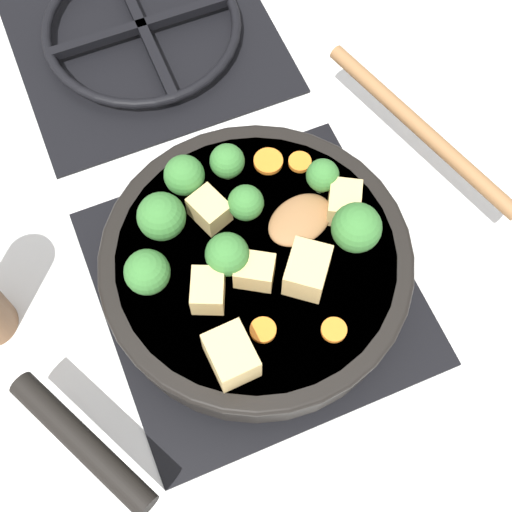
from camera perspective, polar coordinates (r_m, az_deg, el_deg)
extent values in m
plane|color=silver|center=(0.74, 0.00, -2.52)|extent=(2.40, 2.40, 0.00)
cube|color=black|center=(0.74, 0.00, -2.40)|extent=(0.31, 0.31, 0.01)
torus|color=black|center=(0.72, 0.00, -1.92)|extent=(0.24, 0.24, 0.01)
cube|color=black|center=(0.72, 0.00, -1.92)|extent=(0.01, 0.23, 0.01)
cube|color=black|center=(0.72, 0.00, -1.92)|extent=(0.23, 0.01, 0.01)
cube|color=black|center=(0.93, -8.99, 17.04)|extent=(0.31, 0.31, 0.01)
torus|color=black|center=(0.91, -9.14, 17.70)|extent=(0.24, 0.24, 0.01)
cube|color=black|center=(0.91, -9.14, 17.70)|extent=(0.01, 0.23, 0.01)
cube|color=black|center=(0.91, -9.14, 17.70)|extent=(0.23, 0.01, 0.01)
cylinder|color=black|center=(0.69, 0.00, -0.90)|extent=(0.29, 0.29, 0.05)
cylinder|color=#5B3316|center=(0.69, 0.00, -0.76)|extent=(0.27, 0.27, 0.04)
torus|color=black|center=(0.67, 0.00, -0.14)|extent=(0.30, 0.30, 0.01)
cylinder|color=black|center=(0.65, -13.72, -14.31)|extent=(0.09, 0.15, 0.02)
ellipsoid|color=olive|center=(0.68, 3.54, 2.91)|extent=(0.08, 0.07, 0.01)
cylinder|color=olive|center=(0.75, 13.05, 9.91)|extent=(0.09, 0.25, 0.02)
cube|color=#DBB770|center=(0.68, 7.06, 4.25)|extent=(0.04, 0.05, 0.03)
cube|color=#DBB770|center=(0.65, 4.12, -1.14)|extent=(0.06, 0.06, 0.04)
cube|color=#DBB770|center=(0.64, -3.87, -2.76)|extent=(0.04, 0.05, 0.03)
cube|color=#DBB770|center=(0.68, -3.76, 3.71)|extent=(0.04, 0.04, 0.03)
cube|color=#DBB770|center=(0.65, -0.12, -1.21)|extent=(0.04, 0.04, 0.03)
cube|color=#DBB770|center=(0.62, -1.99, -7.97)|extent=(0.04, 0.05, 0.04)
cylinder|color=#709956|center=(0.70, 5.22, 5.69)|extent=(0.01, 0.01, 0.01)
sphere|color=#387533|center=(0.68, 5.35, 6.45)|extent=(0.03, 0.03, 0.03)
cylinder|color=#709956|center=(0.66, -8.44, -2.03)|extent=(0.01, 0.01, 0.01)
sphere|color=#387533|center=(0.64, -8.70, -1.28)|extent=(0.04, 0.04, 0.04)
cylinder|color=#709956|center=(0.71, -2.27, 6.78)|extent=(0.01, 0.01, 0.01)
sphere|color=#387533|center=(0.69, -2.32, 7.59)|extent=(0.03, 0.03, 0.03)
cylinder|color=#709956|center=(0.66, -2.36, -0.39)|extent=(0.01, 0.01, 0.01)
sphere|color=#387533|center=(0.64, -2.43, 0.39)|extent=(0.04, 0.04, 0.04)
cylinder|color=#709956|center=(0.70, -5.61, 5.57)|extent=(0.01, 0.01, 0.01)
sphere|color=#387533|center=(0.68, -5.76, 6.44)|extent=(0.04, 0.04, 0.04)
cylinder|color=#709956|center=(0.68, -0.80, 3.51)|extent=(0.01, 0.01, 0.01)
sphere|color=#387533|center=(0.67, -0.83, 4.28)|extent=(0.03, 0.03, 0.03)
cylinder|color=#709956|center=(0.68, -7.35, 2.25)|extent=(0.01, 0.01, 0.01)
sphere|color=#387533|center=(0.66, -7.58, 3.15)|extent=(0.05, 0.05, 0.05)
cylinder|color=#709956|center=(0.68, 7.79, 1.35)|extent=(0.01, 0.01, 0.01)
sphere|color=#387533|center=(0.66, 8.05, 2.26)|extent=(0.05, 0.05, 0.05)
cylinder|color=orange|center=(0.72, 3.53, 7.52)|extent=(0.02, 0.02, 0.01)
cylinder|color=orange|center=(0.72, 0.99, 7.59)|extent=(0.03, 0.03, 0.01)
cylinder|color=orange|center=(0.64, 0.57, -5.94)|extent=(0.02, 0.02, 0.01)
cylinder|color=orange|center=(0.64, 6.25, -5.91)|extent=(0.02, 0.02, 0.01)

